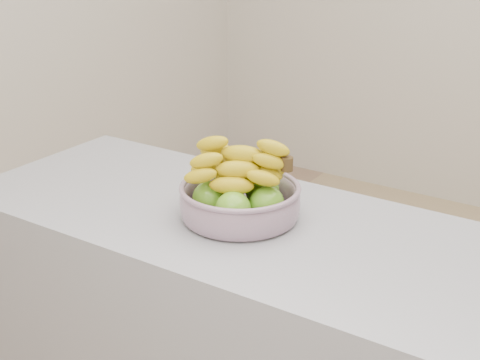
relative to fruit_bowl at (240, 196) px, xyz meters
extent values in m
cylinder|color=#A0B3C1|center=(0.00, 0.00, -0.05)|extent=(0.25, 0.25, 0.01)
torus|color=#A0B3C1|center=(0.00, 0.00, 0.02)|extent=(0.30, 0.30, 0.01)
sphere|color=#4C9419|center=(0.03, -0.07, 0.00)|extent=(0.09, 0.09, 0.09)
sphere|color=#4C9419|center=(0.07, 0.00, 0.00)|extent=(0.09, 0.09, 0.09)
sphere|color=#4C9419|center=(0.02, 0.07, 0.00)|extent=(0.09, 0.09, 0.09)
sphere|color=#4C9419|center=(-0.06, 0.04, 0.00)|extent=(0.09, 0.09, 0.09)
sphere|color=#4C9419|center=(-0.06, -0.05, 0.00)|extent=(0.09, 0.09, 0.09)
ellipsoid|color=yellow|center=(0.01, -0.05, 0.05)|extent=(0.18, 0.12, 0.04)
ellipsoid|color=yellow|center=(-0.01, 0.00, 0.05)|extent=(0.19, 0.11, 0.04)
ellipsoid|color=yellow|center=(-0.03, 0.04, 0.05)|extent=(0.19, 0.09, 0.04)
ellipsoid|color=yellow|center=(0.01, -0.02, 0.08)|extent=(0.18, 0.13, 0.04)
ellipsoid|color=yellow|center=(-0.01, 0.02, 0.08)|extent=(0.19, 0.07, 0.04)
ellipsoid|color=yellow|center=(0.01, 0.00, 0.11)|extent=(0.19, 0.11, 0.04)
cylinder|color=#3F2D14|center=(0.11, 0.04, 0.09)|extent=(0.03, 0.03, 0.03)
camera|label=1|loc=(0.82, -1.25, 0.64)|focal=50.00mm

